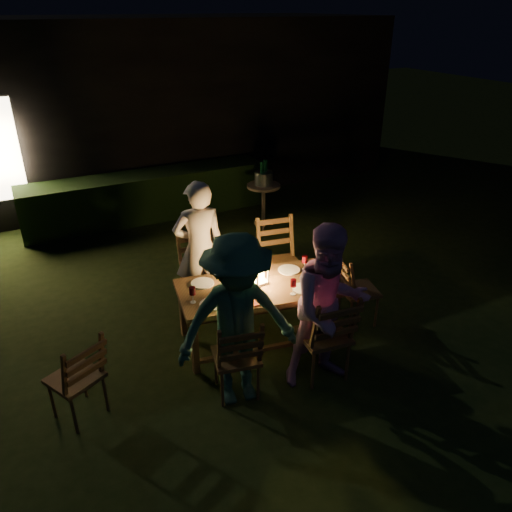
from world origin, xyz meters
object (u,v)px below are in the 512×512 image
lantern (260,270)px  bottle_bucket_a (262,176)px  person_opp_left (237,322)px  bottle_table (234,278)px  dining_table (257,291)px  chair_far_left (202,290)px  person_house_side (199,249)px  bottle_bucket_b (265,174)px  chair_near_left (237,370)px  chair_end (357,301)px  person_opp_right (329,307)px  chair_spare (79,391)px  chair_near_right (324,349)px  chair_far_right (280,275)px  ice_bucket (264,178)px  side_table (264,190)px

lantern → bottle_bucket_a: (1.45, 2.75, 0.05)m
person_opp_left → bottle_table: (0.33, 0.78, -0.02)m
dining_table → chair_far_left: chair_far_left is taller
person_house_side → bottle_bucket_b: person_house_side is taller
lantern → person_opp_left: bearing=-128.9°
chair_near_left → lantern: bearing=61.5°
chair_far_left → chair_end: chair_far_left is taller
person_opp_right → lantern: 0.96m
person_opp_left → chair_spare: bearing=171.9°
chair_end → person_opp_right: person_opp_right is taller
chair_near_left → person_opp_left: 0.58m
chair_end → chair_spare: bearing=-74.7°
chair_near_right → person_opp_right: person_opp_right is taller
chair_far_right → bottle_bucket_a: size_ratio=3.39×
chair_far_right → lantern: bearing=55.1°
bottle_bucket_a → bottle_bucket_b: (0.10, 0.08, 0.00)m
chair_far_left → ice_bucket: bearing=-130.1°
chair_far_left → chair_far_right: (0.99, -0.16, 0.03)m
ice_bucket → bottle_table: bearing=-122.8°
dining_table → chair_spare: chair_spare is taller
person_house_side → bottle_table: bearing=103.7°
chair_spare → bottle_table: bottle_table is taller
ice_bucket → person_opp_left: bearing=-120.8°
chair_near_left → lantern: 1.12m
chair_end → bottle_bucket_b: 3.15m
chair_near_right → chair_end: chair_near_right is taller
chair_near_left → bottle_bucket_b: 4.22m
chair_near_left → bottle_bucket_a: size_ratio=2.95×
chair_far_left → bottle_bucket_b: (1.93, 2.04, 0.60)m
bottle_table → lantern: bearing=0.4°
dining_table → person_opp_left: person_opp_left is taller
chair_far_left → lantern: size_ratio=2.84×
person_opp_right → bottle_bucket_b: (1.29, 3.76, 0.06)m
chair_spare → lantern: 2.13m
person_opp_right → bottle_bucket_a: bearing=81.1°
chair_near_right → side_table: size_ratio=1.39×
lantern → side_table: 3.18m
chair_end → person_opp_right: 1.26m
dining_table → chair_end: bearing=0.1°
person_opp_left → ice_bucket: 4.16m
bottle_table → ice_bucket: bearing=57.2°
chair_far_left → person_house_side: person_house_side is taller
chair_near_left → chair_far_left: chair_far_left is taller
chair_far_left → person_opp_right: person_opp_right is taller
bottle_bucket_a → person_house_side: bearing=-133.6°
chair_far_left → dining_table: bearing=114.4°
chair_far_right → person_opp_left: (-1.24, -1.42, 0.53)m
chair_spare → ice_bucket: size_ratio=3.10×
person_opp_right → lantern: size_ratio=4.80×
chair_far_left → lantern: bearing=118.9°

